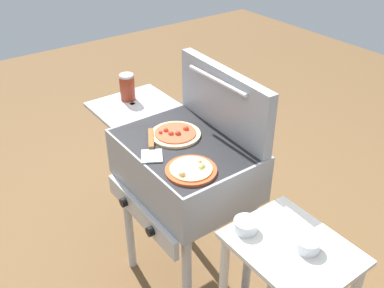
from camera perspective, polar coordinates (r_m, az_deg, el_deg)
The scene contains 9 objects.
ground_plane at distance 2.53m, azimuth -0.70°, elevation -17.36°, with size 8.00×8.00×0.00m, color brown.
grill at distance 2.02m, azimuth -1.17°, elevation -3.18°, with size 0.96×0.53×0.90m.
grill_lid_open at distance 1.98m, azimuth 4.18°, elevation 5.81°, with size 0.63×0.09×0.30m.
pizza_cheese at distance 1.75m, azimuth -0.11°, elevation -3.43°, with size 0.21×0.21×0.04m.
pizza_pepperoni at distance 1.99m, azimuth -2.22°, elevation 1.34°, with size 0.23×0.23×0.04m.
sauce_jar at distance 2.31m, azimuth -8.53°, elevation 7.40°, with size 0.08×0.08×0.14m.
spatula at distance 1.91m, azimuth -5.38°, elevation -0.23°, with size 0.25×0.18×0.02m.
topping_bowl_near at distance 1.61m, azimuth 14.99°, elevation -12.66°, with size 0.09×0.09×0.04m.
topping_bowl_far at distance 1.64m, azimuth 7.08°, elevation -10.62°, with size 0.09×0.09×0.04m.
Camera 1 is at (1.34, -0.94, 1.93)m, focal length 40.45 mm.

